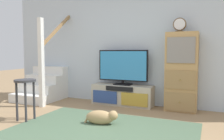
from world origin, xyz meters
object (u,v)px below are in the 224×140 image
bar_stool_near (25,90)px  dog (102,117)px  side_cabinet (181,72)px  desk_clock (180,25)px  media_console (122,95)px  television (123,66)px

bar_stool_near → dog: bar_stool_near is taller
side_cabinet → dog: size_ratio=2.76×
side_cabinet → desk_clock: (-0.05, -0.02, 0.88)m
desk_clock → media_console: bearing=179.8°
television → media_console: bearing=-90.0°
dog → media_console: bearing=97.3°
bar_stool_near → side_cabinet: bearing=36.1°
media_console → desk_clock: (1.14, -0.00, 1.41)m
desk_clock → dog: (-0.97, -1.33, -1.50)m
side_cabinet → bar_stool_near: bearing=-143.9°
television → desk_clock: desk_clock is taller
media_console → desk_clock: desk_clock is taller
desk_clock → dog: bearing=-126.1°
side_cabinet → desk_clock: bearing=-163.9°
television → bar_stool_near: television is taller
side_cabinet → desk_clock: desk_clock is taller
side_cabinet → media_console: bearing=-179.5°
media_console → television: size_ratio=1.21×
desk_clock → television: bearing=178.6°
media_console → dog: media_console is taller
television → dog: (0.17, -1.35, -0.70)m
television → desk_clock: size_ratio=4.07×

